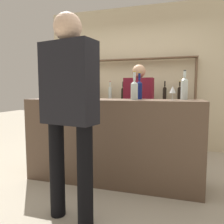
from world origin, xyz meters
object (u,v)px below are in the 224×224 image
object	(u,v)px
counter_bottle_1	(184,88)
wine_glass	(173,90)
counter_bottle_2	(134,89)
customer_center	(69,103)
counter_bottle_0	(139,89)
server_behind_counter	(138,107)

from	to	relation	value
counter_bottle_1	wine_glass	size ratio (longest dim) A/B	2.16
counter_bottle_2	wine_glass	bearing A→B (deg)	5.97
wine_glass	customer_center	bearing A→B (deg)	-131.61
counter_bottle_0	counter_bottle_2	world-z (taller)	counter_bottle_2
counter_bottle_2	customer_center	size ratio (longest dim) A/B	0.19
counter_bottle_2	counter_bottle_0	bearing A→B (deg)	79.10
counter_bottle_0	customer_center	size ratio (longest dim) A/B	0.19
wine_glass	customer_center	distance (m)	1.26
counter_bottle_0	wine_glass	distance (m)	0.43
counter_bottle_1	wine_glass	xyz separation A→B (m)	(-0.13, -0.14, -0.03)
counter_bottle_0	counter_bottle_2	bearing A→B (deg)	-100.90
counter_bottle_0	server_behind_counter	world-z (taller)	server_behind_counter
counter_bottle_1	wine_glass	distance (m)	0.19
wine_glass	customer_center	world-z (taller)	customer_center
counter_bottle_0	wine_glass	world-z (taller)	counter_bottle_0
counter_bottle_0	wine_glass	xyz separation A→B (m)	(0.41, -0.12, -0.01)
counter_bottle_0	customer_center	xyz separation A→B (m)	(-0.43, -1.06, -0.12)
customer_center	counter_bottle_2	bearing A→B (deg)	-12.36
wine_glass	counter_bottle_2	bearing A→B (deg)	-174.03
customer_center	counter_bottle_1	bearing A→B (deg)	-30.41
counter_bottle_1	server_behind_counter	xyz separation A→B (m)	(-0.65, 0.60, -0.29)
counter_bottle_0	counter_bottle_2	distance (m)	0.17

